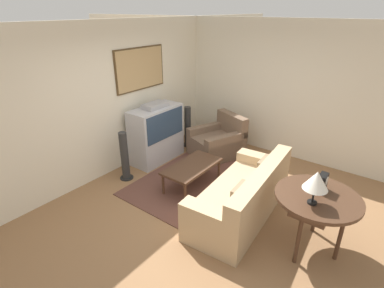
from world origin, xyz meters
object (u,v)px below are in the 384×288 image
at_px(couch, 243,197).
at_px(coffee_table, 192,167).
at_px(speaker_tower_left, 125,157).
at_px(mantel_clock, 322,182).
at_px(tv, 157,134).
at_px(armchair, 218,142).
at_px(speaker_tower_right, 188,128).
at_px(table_lamp, 316,181).
at_px(console_table, 318,201).

relative_size(couch, coffee_table, 1.89).
relative_size(couch, speaker_tower_left, 2.25).
bearing_deg(speaker_tower_left, mantel_clock, -82.72).
relative_size(tv, armchair, 0.99).
bearing_deg(armchair, speaker_tower_right, -158.01).
distance_m(couch, armchair, 2.05).
height_order(couch, mantel_clock, mantel_clock).
bearing_deg(speaker_tower_right, tv, 175.30).
bearing_deg(speaker_tower_left, speaker_tower_right, 0.00).
xyz_separation_m(tv, couch, (-0.57, -2.27, -0.26)).
height_order(tv, table_lamp, table_lamp).
relative_size(armchair, table_lamp, 2.89).
xyz_separation_m(coffee_table, speaker_tower_left, (-0.51, 1.13, 0.05)).
distance_m(couch, mantel_clock, 1.18).
relative_size(coffee_table, speaker_tower_left, 1.19).
xyz_separation_m(tv, table_lamp, (-0.85, -3.28, 0.53)).
relative_size(coffee_table, table_lamp, 2.59).
xyz_separation_m(armchair, mantel_clock, (-1.43, -2.41, 0.63)).
xyz_separation_m(tv, speaker_tower_left, (-0.91, -0.08, -0.14)).
height_order(tv, speaker_tower_right, tv).
relative_size(tv, table_lamp, 2.86).
bearing_deg(table_lamp, console_table, -5.82).
distance_m(tv, table_lamp, 3.43).
bearing_deg(speaker_tower_left, couch, -81.25).
height_order(coffee_table, speaker_tower_right, speaker_tower_right).
distance_m(armchair, speaker_tower_right, 0.81).
bearing_deg(console_table, armchair, 57.10).
xyz_separation_m(couch, mantel_clock, (0.07, -1.01, 0.60)).
height_order(tv, mantel_clock, tv).
relative_size(tv, coffee_table, 1.11).
relative_size(tv, console_table, 1.17).
bearing_deg(mantel_clock, speaker_tower_left, 97.28).
xyz_separation_m(coffee_table, table_lamp, (-0.45, -2.08, 0.73)).
bearing_deg(tv, console_table, -101.13).
bearing_deg(couch, tv, -108.69).
bearing_deg(tv, armchair, -43.40).
bearing_deg(couch, coffee_table, -103.79).
bearing_deg(table_lamp, coffee_table, 77.80).
height_order(couch, armchair, armchair).
relative_size(couch, console_table, 2.00).
relative_size(mantel_clock, speaker_tower_right, 0.24).
distance_m(tv, armchair, 1.30).
height_order(armchair, mantel_clock, mantel_clock).
xyz_separation_m(armchair, speaker_tower_left, (-1.84, 0.80, 0.15)).
bearing_deg(console_table, speaker_tower_left, 94.66).
height_order(tv, coffee_table, tv).
relative_size(speaker_tower_left, speaker_tower_right, 1.00).
xyz_separation_m(couch, armchair, (1.50, 1.40, -0.03)).
bearing_deg(console_table, speaker_tower_right, 64.16).
xyz_separation_m(coffee_table, console_table, (-0.25, -2.10, 0.35)).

